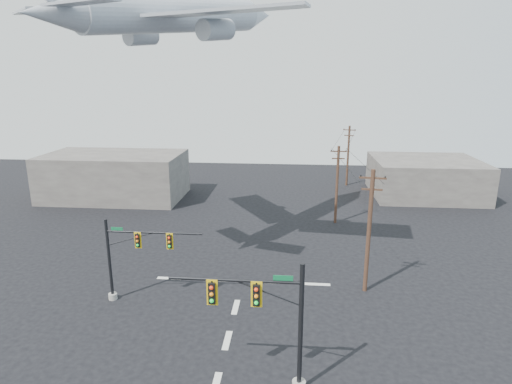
# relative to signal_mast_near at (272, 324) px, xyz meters

# --- Properties ---
(lane_markings) EXTENTS (14.00, 21.20, 0.01)m
(lane_markings) POSITION_rel_signal_mast_near_xyz_m (-2.97, 5.35, -3.86)
(lane_markings) COLOR silver
(lane_markings) RESTS_ON ground
(signal_mast_near) EXTENTS (7.02, 0.79, 7.20)m
(signal_mast_near) POSITION_rel_signal_mast_near_xyz_m (0.00, 0.00, 0.00)
(signal_mast_near) COLOR gray
(signal_mast_near) RESTS_ON ground
(signal_mast_far) EXTENTS (7.18, 0.69, 6.23)m
(signal_mast_far) POSITION_rel_signal_mast_near_xyz_m (-10.63, 8.33, -0.46)
(signal_mast_far) COLOR gray
(signal_mast_far) RESTS_ON ground
(utility_pole_a) EXTENTS (1.91, 0.37, 9.53)m
(utility_pole_a) POSITION_rel_signal_mast_near_xyz_m (6.60, 11.33, 1.12)
(utility_pole_a) COLOR #4E3021
(utility_pole_a) RESTS_ON ground
(utility_pole_b) EXTENTS (1.76, 0.29, 8.71)m
(utility_pole_b) POSITION_rel_signal_mast_near_xyz_m (5.76, 27.11, 0.69)
(utility_pole_b) COLOR #4E3021
(utility_pole_b) RESTS_ON ground
(utility_pole_c) EXTENTS (1.79, 0.64, 8.96)m
(utility_pole_c) POSITION_rel_signal_mast_near_xyz_m (9.02, 44.64, 0.82)
(utility_pole_c) COLOR #4E3021
(utility_pole_c) RESTS_ON ground
(power_lines) EXTENTS (4.89, 33.31, 0.30)m
(power_lines) POSITION_rel_signal_mast_near_xyz_m (6.82, 28.05, 4.45)
(power_lines) COLOR black
(airliner) EXTENTS (21.34, 23.47, 6.71)m
(airliner) POSITION_rel_signal_mast_near_xyz_m (-8.74, 17.35, 16.83)
(airliner) COLOR #ACB1B8
(building_left) EXTENTS (18.00, 10.00, 6.00)m
(building_left) POSITION_rel_signal_mast_near_xyz_m (-22.97, 35.01, -0.87)
(building_left) COLOR slate
(building_left) RESTS_ON ground
(building_right) EXTENTS (14.00, 12.00, 5.00)m
(building_right) POSITION_rel_signal_mast_near_xyz_m (19.03, 40.01, -1.37)
(building_right) COLOR slate
(building_right) RESTS_ON ground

